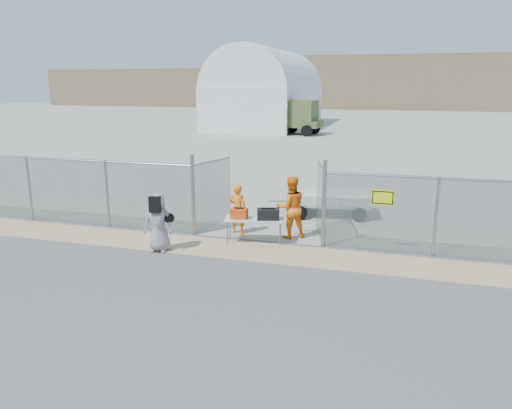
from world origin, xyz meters
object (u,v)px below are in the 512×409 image
(folding_table, at_px, (254,230))
(visitor, at_px, (159,222))
(security_worker_right, at_px, (291,207))
(utility_trailer, at_px, (330,203))
(security_worker_left, at_px, (238,209))

(folding_table, relative_size, visitor, 1.03)
(security_worker_right, xyz_separation_m, utility_trailer, (0.76, 2.96, -0.50))
(security_worker_right, distance_m, visitor, 3.94)
(security_worker_left, xyz_separation_m, utility_trailer, (2.42, 2.99, -0.34))
(folding_table, distance_m, security_worker_left, 1.12)
(security_worker_right, relative_size, visitor, 1.14)
(security_worker_left, height_order, security_worker_right, security_worker_right)
(utility_trailer, bearing_deg, security_worker_right, -112.68)
(folding_table, xyz_separation_m, security_worker_left, (-0.75, 0.72, 0.42))
(folding_table, bearing_deg, security_worker_right, 27.17)
(folding_table, bearing_deg, visitor, -159.30)
(folding_table, relative_size, security_worker_right, 0.91)
(security_worker_right, distance_m, utility_trailer, 3.10)
(folding_table, xyz_separation_m, utility_trailer, (1.68, 3.71, 0.08))
(folding_table, height_order, security_worker_right, security_worker_right)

